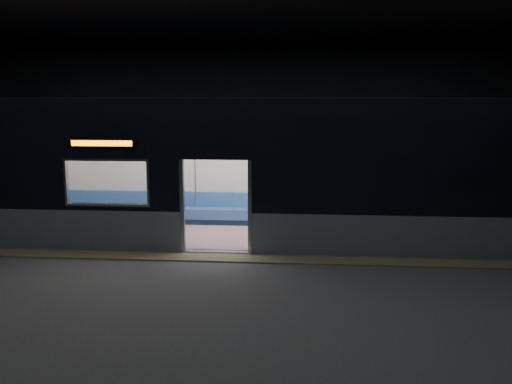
# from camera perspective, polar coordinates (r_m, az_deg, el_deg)

# --- Properties ---
(station_floor) EXTENTS (24.00, 14.00, 0.01)m
(station_floor) POSITION_cam_1_polar(r_m,az_deg,el_deg) (11.03, -5.01, -7.88)
(station_floor) COLOR #47494C
(station_floor) RESTS_ON ground
(station_envelope) EXTENTS (24.00, 14.00, 5.00)m
(station_envelope) POSITION_cam_1_polar(r_m,az_deg,el_deg) (10.50, -5.32, 11.54)
(station_envelope) COLOR black
(station_envelope) RESTS_ON station_floor
(tactile_strip) EXTENTS (22.80, 0.50, 0.03)m
(tactile_strip) POSITION_cam_1_polar(r_m,az_deg,el_deg) (11.54, -4.56, -6.96)
(tactile_strip) COLOR #8C7F59
(tactile_strip) RESTS_ON station_floor
(metro_car) EXTENTS (18.00, 3.04, 3.35)m
(metro_car) POSITION_cam_1_polar(r_m,az_deg,el_deg) (13.10, -3.28, 3.29)
(metro_car) COLOR gray
(metro_car) RESTS_ON station_floor
(passenger) EXTENTS (0.42, 0.74, 1.44)m
(passenger) POSITION_cam_1_polar(r_m,az_deg,el_deg) (14.54, -9.31, -0.22)
(passenger) COLOR black
(passenger) RESTS_ON metro_car
(handbag) EXTENTS (0.33, 0.29, 0.14)m
(handbag) POSITION_cam_1_polar(r_m,az_deg,el_deg) (14.33, -9.41, -0.92)
(handbag) COLOR black
(handbag) RESTS_ON passenger
(transit_map) EXTENTS (0.89, 0.03, 0.58)m
(transit_map) POSITION_cam_1_polar(r_m,az_deg,el_deg) (14.33, 3.01, 2.23)
(transit_map) COLOR white
(transit_map) RESTS_ON metro_car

